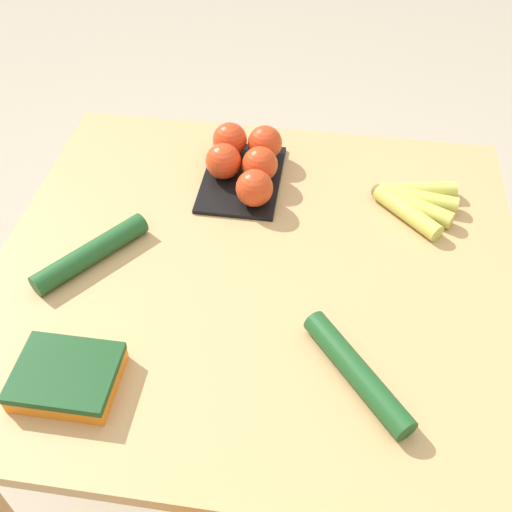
# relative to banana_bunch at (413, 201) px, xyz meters

# --- Properties ---
(ground_plane) EXTENTS (12.00, 12.00, 0.00)m
(ground_plane) POSITION_rel_banana_bunch_xyz_m (0.32, 0.23, -0.79)
(ground_plane) COLOR #B7A88E
(dining_table) EXTENTS (1.08, 1.00, 0.77)m
(dining_table) POSITION_rel_banana_bunch_xyz_m (0.32, 0.23, -0.13)
(dining_table) COLOR tan
(dining_table) RESTS_ON ground_plane
(banana_bunch) EXTENTS (0.19, 0.19, 0.04)m
(banana_bunch) POSITION_rel_banana_bunch_xyz_m (0.00, 0.00, 0.00)
(banana_bunch) COLOR brown
(banana_bunch) RESTS_ON dining_table
(tomato_pack) EXTENTS (0.18, 0.27, 0.09)m
(tomato_pack) POSITION_rel_banana_bunch_xyz_m (0.39, -0.06, 0.03)
(tomato_pack) COLOR black
(tomato_pack) RESTS_ON dining_table
(carrot_bag) EXTENTS (0.17, 0.14, 0.04)m
(carrot_bag) POSITION_rel_banana_bunch_xyz_m (0.60, 0.55, 0.01)
(carrot_bag) COLOR orange
(carrot_bag) RESTS_ON dining_table
(cucumber_near) EXTENTS (0.20, 0.23, 0.04)m
(cucumber_near) POSITION_rel_banana_bunch_xyz_m (0.11, 0.47, 0.00)
(cucumber_near) COLOR #1E5123
(cucumber_near) RESTS_ON dining_table
(cucumber_far) EXTENTS (0.19, 0.24, 0.04)m
(cucumber_far) POSITION_rel_banana_bunch_xyz_m (0.66, 0.26, 0.00)
(cucumber_far) COLOR #1E5123
(cucumber_far) RESTS_ON dining_table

